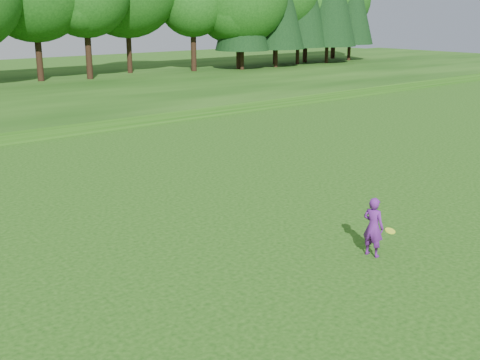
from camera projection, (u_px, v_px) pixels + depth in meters
ground at (343, 268)px, 14.45m from camera, size 140.00×140.00×0.00m
walking_path at (28, 138)px, 29.21m from camera, size 130.00×1.60×0.04m
woman at (373, 227)px, 15.01m from camera, size 0.58×0.78×1.53m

